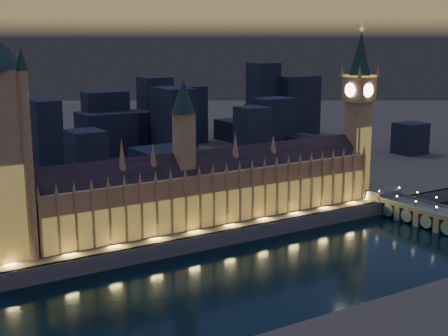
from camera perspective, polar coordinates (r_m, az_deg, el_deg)
ground_plane at (r=298.09m, az=4.85°, el=-9.13°), size 2000.00×2000.00×0.00m
north_bank at (r=767.80m, az=-19.06°, el=3.50°), size 2000.00×960.00×8.00m
embankment_wall at (r=328.52m, az=0.56°, el=-6.34°), size 2000.00×2.50×8.00m
palace_of_westminster at (r=341.30m, az=-0.78°, el=-1.74°), size 202.00×21.61×78.00m
elizabeth_tower at (r=397.84m, az=12.22°, el=6.09°), size 18.00×18.00×108.48m
westminster_bridge at (r=371.93m, az=19.68°, el=-4.55°), size 18.45×113.00×15.90m
city_backdrop at (r=516.37m, az=-8.44°, el=3.36°), size 455.49×215.63×77.63m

